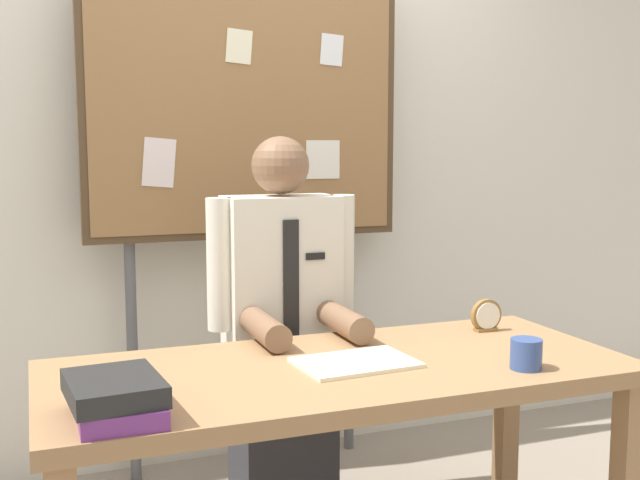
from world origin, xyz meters
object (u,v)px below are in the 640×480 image
object	(u,v)px
desk	(340,393)
book_stack	(117,397)
bulletin_board	(246,113)
coffee_mug	(526,354)
person	(282,344)
open_notebook	(356,363)
desk_clock	(486,317)

from	to	relation	value
desk	book_stack	size ratio (longest dim) A/B	6.15
bulletin_board	coffee_mug	distance (m)	1.53
person	open_notebook	size ratio (longest dim) A/B	4.13
desk	book_stack	bearing A→B (deg)	-161.27
desk	desk_clock	bearing A→B (deg)	17.31
bulletin_board	open_notebook	distance (m)	1.29
bulletin_board	book_stack	xyz separation A→B (m)	(-0.67, -1.24, -0.72)
open_notebook	book_stack	bearing A→B (deg)	-163.76
book_stack	open_notebook	size ratio (longest dim) A/B	0.83
book_stack	desk_clock	bearing A→B (deg)	18.04
person	desk_clock	distance (m)	0.73
open_notebook	person	bearing A→B (deg)	94.01
person	open_notebook	distance (m)	0.58
bulletin_board	desk_clock	world-z (taller)	bulletin_board
coffee_mug	open_notebook	bearing A→B (deg)	154.06
person	book_stack	world-z (taller)	person
open_notebook	desk_clock	world-z (taller)	desk_clock
bulletin_board	desk_clock	bearing A→B (deg)	-52.72
book_stack	open_notebook	bearing A→B (deg)	16.24
person	coffee_mug	distance (m)	0.93
bulletin_board	book_stack	bearing A→B (deg)	-118.14
desk_clock	coffee_mug	bearing A→B (deg)	-108.56
person	open_notebook	bearing A→B (deg)	-85.99
desk	open_notebook	distance (m)	0.10
book_stack	coffee_mug	size ratio (longest dim) A/B	3.07
bulletin_board	coffee_mug	world-z (taller)	bulletin_board
open_notebook	coffee_mug	world-z (taller)	coffee_mug
open_notebook	desk_clock	size ratio (longest dim) A/B	3.01
book_stack	desk_clock	distance (m)	1.36
desk	person	bearing A→B (deg)	90.00
desk	coffee_mug	world-z (taller)	coffee_mug
coffee_mug	desk_clock	bearing A→B (deg)	71.44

